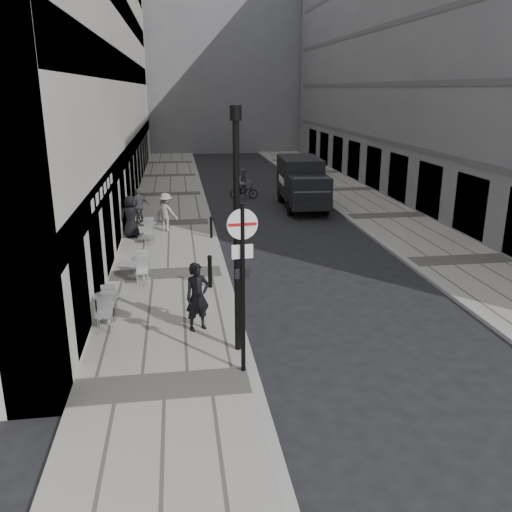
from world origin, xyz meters
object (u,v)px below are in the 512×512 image
(walking_man, at_px, (197,297))
(lamppost, at_px, (237,221))
(sign_post, at_px, (243,267))
(panel_van, at_px, (302,180))
(cyclist, at_px, (244,187))

(walking_man, relative_size, lamppost, 0.32)
(sign_post, relative_size, panel_van, 0.67)
(lamppost, bearing_deg, cyclist, 82.43)
(sign_post, distance_m, cyclist, 21.14)
(sign_post, xyz_separation_m, cyclist, (2.63, 20.88, -1.93))
(lamppost, bearing_deg, panel_van, 72.00)
(panel_van, relative_size, cyclist, 3.22)
(walking_man, bearing_deg, lamppost, -77.52)
(walking_man, xyz_separation_m, cyclist, (3.56, 18.48, -0.35))
(walking_man, xyz_separation_m, lamppost, (0.93, -1.31, 2.34))
(lamppost, relative_size, cyclist, 3.27)
(lamppost, height_order, panel_van, lamppost)
(sign_post, bearing_deg, lamppost, 85.12)
(sign_post, relative_size, lamppost, 0.67)
(cyclist, bearing_deg, sign_post, -90.16)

